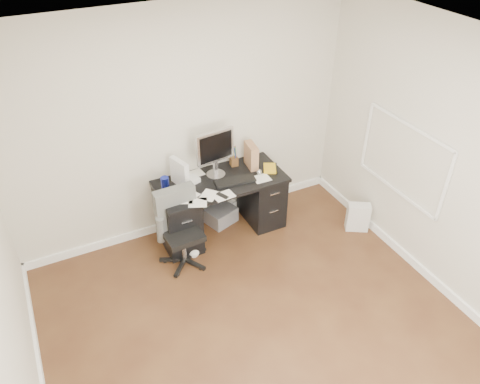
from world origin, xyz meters
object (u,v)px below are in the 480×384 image
at_px(keyboard, 235,181).
at_px(office_chair, 182,230).
at_px(desk, 221,204).
at_px(wicker_basket, 187,224).
at_px(pc_tower, 269,198).
at_px(lcd_monitor, 215,154).

relative_size(keyboard, office_chair, 0.51).
distance_m(desk, wicker_basket, 0.49).
xyz_separation_m(office_chair, pc_tower, (1.34, 0.42, -0.26)).
bearing_deg(pc_tower, lcd_monitor, -159.58).
height_order(lcd_monitor, wicker_basket, lcd_monitor).
bearing_deg(pc_tower, keyboard, -139.47).
distance_m(lcd_monitor, office_chair, 0.95).
xyz_separation_m(desk, lcd_monitor, (-0.01, 0.11, 0.65)).
relative_size(lcd_monitor, pc_tower, 1.49).
relative_size(keyboard, wicker_basket, 1.32).
xyz_separation_m(office_chair, wicker_basket, (0.19, 0.41, -0.28)).
relative_size(lcd_monitor, wicker_basket, 1.66).
bearing_deg(pc_tower, desk, -150.81).
height_order(desk, keyboard, keyboard).
distance_m(desk, lcd_monitor, 0.66).
xyz_separation_m(keyboard, wicker_basket, (-0.56, 0.19, -0.59)).
height_order(lcd_monitor, keyboard, lcd_monitor).
bearing_deg(office_chair, wicker_basket, 62.84).
height_order(lcd_monitor, pc_tower, lcd_monitor).
bearing_deg(lcd_monitor, pc_tower, -8.29).
bearing_deg(keyboard, office_chair, -156.10).
bearing_deg(office_chair, keyboard, 13.86).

